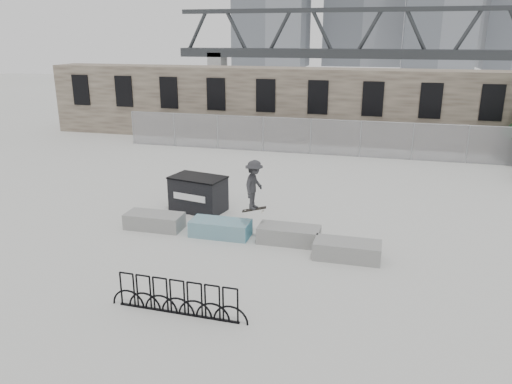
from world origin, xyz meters
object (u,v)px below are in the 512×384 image
at_px(planter_center_left, 220,228).
at_px(skateboarder, 254,185).
at_px(planter_offset, 347,249).
at_px(bike_rack, 177,298).
at_px(dumpster, 198,193).
at_px(planter_center_right, 289,234).
at_px(planter_far_left, 154,220).

bearing_deg(planter_center_left, skateboarder, 3.08).
height_order(planter_offset, bike_rack, bike_rack).
xyz_separation_m(planter_center_left, dumpster, (-1.63, 2.22, 0.39)).
height_order(dumpster, bike_rack, dumpster).
bearing_deg(planter_center_right, planter_offset, -21.48).
bearing_deg(planter_center_left, planter_far_left, 178.43).
relative_size(planter_center_left, skateboarder, 1.14).
distance_m(planter_center_left, dumpster, 2.78).
bearing_deg(bike_rack, planter_center_left, 96.57).
height_order(planter_offset, dumpster, dumpster).
xyz_separation_m(planter_offset, bike_rack, (-3.71, -4.21, 0.14)).
bearing_deg(planter_offset, bike_rack, -131.35).
bearing_deg(skateboarder, planter_center_right, -83.62).
distance_m(planter_far_left, planter_center_right, 4.79).
xyz_separation_m(planter_center_left, skateboarder, (1.16, 0.06, 1.57)).
height_order(planter_far_left, dumpster, dumpster).
xyz_separation_m(planter_far_left, planter_offset, (6.73, -0.80, 0.00)).
bearing_deg(planter_center_left, bike_rack, -83.43).
bearing_deg(dumpster, planter_far_left, -98.81).
distance_m(planter_center_right, bike_rack, 5.28).
height_order(planter_center_right, bike_rack, bike_rack).
bearing_deg(skateboarder, dumpster, 59.98).
distance_m(planter_offset, bike_rack, 5.61).
distance_m(planter_center_left, bike_rack, 4.98).
xyz_separation_m(dumpster, skateboarder, (2.79, -2.15, 1.18)).
bearing_deg(planter_offset, planter_center_right, 158.52).
bearing_deg(planter_center_right, planter_far_left, 179.62).
bearing_deg(planter_far_left, planter_center_right, -0.38).
distance_m(planter_center_left, planter_center_right, 2.34).
xyz_separation_m(bike_rack, skateboarder, (0.59, 5.00, 1.42)).
bearing_deg(planter_offset, dumpster, 153.50).
bearing_deg(skateboarder, planter_center_left, 100.76).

